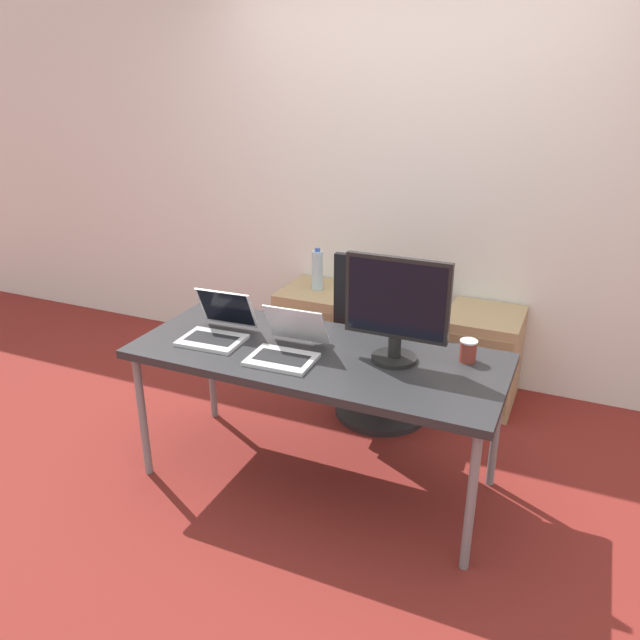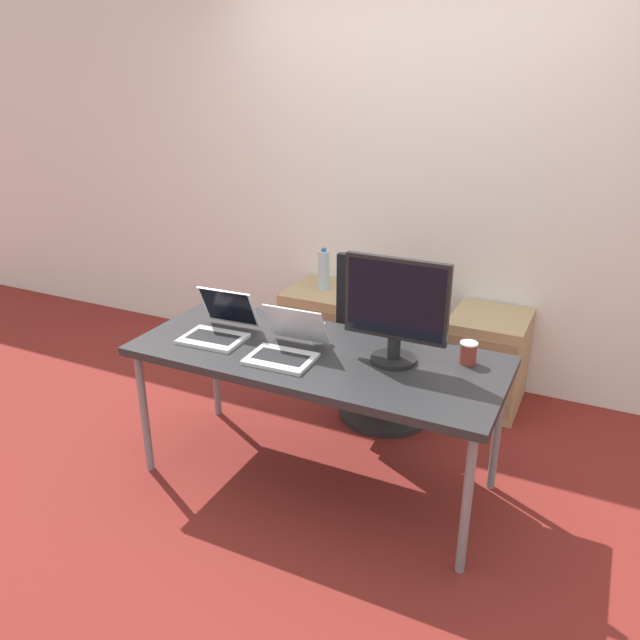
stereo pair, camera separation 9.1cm
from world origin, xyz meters
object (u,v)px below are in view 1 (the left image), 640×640
at_px(cabinet_left, 317,329).
at_px(coffee_cup_white, 317,332).
at_px(office_chair, 381,359).
at_px(cabinet_right, 481,358).
at_px(water_bottle, 318,270).
at_px(monitor, 396,309).
at_px(laptop_right, 287,347).
at_px(laptop_left, 217,329).
at_px(coffee_cup_brown, 468,351).

distance_m(cabinet_left, coffee_cup_white, 1.23).
bearing_deg(office_chair, cabinet_left, 142.46).
height_order(office_chair, cabinet_right, office_chair).
relative_size(cabinet_right, water_bottle, 2.09).
relative_size(monitor, coffee_cup_white, 5.06).
height_order(office_chair, coffee_cup_white, office_chair).
xyz_separation_m(cabinet_right, water_bottle, (-1.11, 0.00, 0.42)).
bearing_deg(laptop_right, coffee_cup_white, 73.84).
bearing_deg(coffee_cup_white, laptop_left, -161.21).
bearing_deg(cabinet_right, coffee_cup_brown, -85.58).
distance_m(cabinet_right, coffee_cup_white, 1.31).
height_order(water_bottle, monitor, monitor).
xyz_separation_m(water_bottle, coffee_cup_white, (0.47, -1.04, 0.05)).
bearing_deg(cabinet_right, office_chair, -136.67).
bearing_deg(monitor, laptop_left, -172.75).
bearing_deg(office_chair, coffee_cup_brown, -40.72).
xyz_separation_m(cabinet_left, coffee_cup_brown, (1.18, -0.96, 0.47)).
xyz_separation_m(laptop_right, monitor, (0.47, 0.16, 0.21)).
distance_m(cabinet_left, cabinet_right, 1.11).
bearing_deg(coffee_cup_white, laptop_right, -106.16).
bearing_deg(cabinet_left, cabinet_right, 0.00).
relative_size(laptop_right, monitor, 0.70).
distance_m(cabinet_right, water_bottle, 1.19).
xyz_separation_m(water_bottle, laptop_right, (0.40, -1.25, 0.04)).
bearing_deg(water_bottle, laptop_right, -72.12).
bearing_deg(cabinet_right, water_bottle, 179.89).
xyz_separation_m(cabinet_left, laptop_left, (-0.01, -1.20, 0.47)).
height_order(cabinet_left, cabinet_right, same).
bearing_deg(laptop_right, cabinet_right, 60.69).
relative_size(water_bottle, coffee_cup_brown, 2.72).
bearing_deg(cabinet_left, laptop_left, -90.29).
bearing_deg(cabinet_right, monitor, -102.17).
xyz_separation_m(laptop_right, coffee_cup_white, (0.06, 0.21, 0.00)).
height_order(office_chair, laptop_left, office_chair).
bearing_deg(laptop_left, coffee_cup_brown, 11.45).
relative_size(cabinet_left, monitor, 1.19).
distance_m(office_chair, water_bottle, 0.84).
height_order(cabinet_left, monitor, monitor).
relative_size(cabinet_right, coffee_cup_brown, 5.70).
height_order(monitor, coffee_cup_white, monitor).
height_order(cabinet_right, water_bottle, water_bottle).
relative_size(office_chair, cabinet_right, 1.81).
relative_size(office_chair, coffee_cup_brown, 10.32).
xyz_separation_m(laptop_left, coffee_cup_white, (0.47, 0.16, 0.00)).
distance_m(laptop_right, coffee_cup_brown, 0.83).
distance_m(monitor, coffee_cup_white, 0.46).
bearing_deg(office_chair, water_bottle, 142.33).
bearing_deg(coffee_cup_brown, cabinet_right, 94.42).
bearing_deg(monitor, cabinet_right, 77.83).
relative_size(office_chair, monitor, 2.16).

